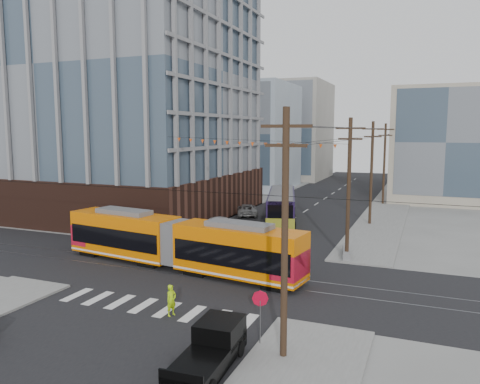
% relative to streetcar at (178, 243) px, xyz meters
% --- Properties ---
extents(ground, '(160.00, 160.00, 0.00)m').
position_rel_streetcar_xyz_m(ground, '(2.67, -4.34, -1.89)').
color(ground, slate).
extents(office_building, '(30.00, 25.00, 28.60)m').
position_rel_streetcar_xyz_m(office_building, '(-19.33, 18.66, 12.41)').
color(office_building, '#381E16').
rests_on(office_building, ground).
extents(bg_bldg_nw_near, '(18.00, 16.00, 18.00)m').
position_rel_streetcar_xyz_m(bg_bldg_nw_near, '(-14.33, 47.66, 7.11)').
color(bg_bldg_nw_near, '#8C99A5').
rests_on(bg_bldg_nw_near, ground).
extents(bg_bldg_ne_near, '(14.00, 14.00, 16.00)m').
position_rel_streetcar_xyz_m(bg_bldg_ne_near, '(18.67, 43.66, 6.11)').
color(bg_bldg_ne_near, gray).
rests_on(bg_bldg_ne_near, ground).
extents(bg_bldg_nw_far, '(16.00, 18.00, 20.00)m').
position_rel_streetcar_xyz_m(bg_bldg_nw_far, '(-11.33, 67.66, 8.11)').
color(bg_bldg_nw_far, gray).
rests_on(bg_bldg_nw_far, ground).
extents(bg_bldg_ne_far, '(16.00, 16.00, 14.00)m').
position_rel_streetcar_xyz_m(bg_bldg_ne_far, '(20.67, 63.66, 5.11)').
color(bg_bldg_ne_far, '#8C99A5').
rests_on(bg_bldg_ne_far, ground).
extents(utility_pole_near, '(0.30, 0.30, 11.00)m').
position_rel_streetcar_xyz_m(utility_pole_near, '(11.17, -10.34, 3.61)').
color(utility_pole_near, black).
rests_on(utility_pole_near, ground).
extents(utility_pole_far, '(0.30, 0.30, 11.00)m').
position_rel_streetcar_xyz_m(utility_pole_far, '(11.17, 51.66, 3.61)').
color(utility_pole_far, black).
rests_on(utility_pole_far, ground).
extents(streetcar, '(19.80, 5.50, 3.78)m').
position_rel_streetcar_xyz_m(streetcar, '(0.00, 0.00, 0.00)').
color(streetcar, '#DA6400').
rests_on(streetcar, ground).
extents(city_bus, '(6.16, 13.05, 3.62)m').
position_rel_streetcar_xyz_m(city_bus, '(2.27, 18.48, -0.08)').
color(city_bus, '#1D1134').
rests_on(city_bus, ground).
extents(pickup_truck, '(2.07, 5.14, 1.71)m').
position_rel_streetcar_xyz_m(pickup_truck, '(8.58, -12.66, -1.03)').
color(pickup_truck, black).
rests_on(pickup_truck, ground).
extents(parked_car_silver, '(3.36, 5.25, 1.63)m').
position_rel_streetcar_xyz_m(parked_car_silver, '(-3.41, 8.74, -1.07)').
color(parked_car_silver, '#ADB4BC').
rests_on(parked_car_silver, ground).
extents(parked_car_white, '(3.50, 5.36, 1.44)m').
position_rel_streetcar_xyz_m(parked_car_white, '(-2.32, 13.01, -1.17)').
color(parked_car_white, '#BEBEBE').
rests_on(parked_car_white, ground).
extents(parked_car_grey, '(4.15, 5.52, 1.39)m').
position_rel_streetcar_xyz_m(parked_car_grey, '(-3.02, 21.81, -1.19)').
color(parked_car_grey, slate).
rests_on(parked_car_grey, ground).
extents(pedestrian, '(0.60, 0.73, 1.72)m').
position_rel_streetcar_xyz_m(pedestrian, '(4.12, -7.97, -1.03)').
color(pedestrian, '#AADD0D').
rests_on(pedestrian, ground).
extents(stop_sign, '(0.96, 0.96, 2.52)m').
position_rel_streetcar_xyz_m(stop_sign, '(9.81, -9.60, -0.63)').
color(stop_sign, '#B60522').
rests_on(stop_sign, ground).
extents(jersey_barrier, '(1.46, 3.75, 0.73)m').
position_rel_streetcar_xyz_m(jersey_barrier, '(10.97, 7.69, -1.52)').
color(jersey_barrier, slate).
rests_on(jersey_barrier, ground).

